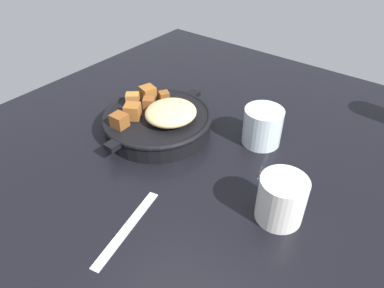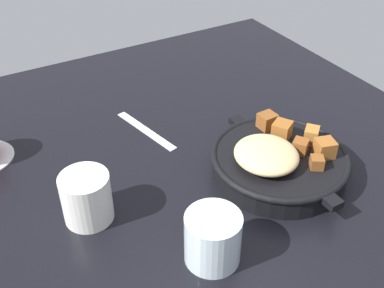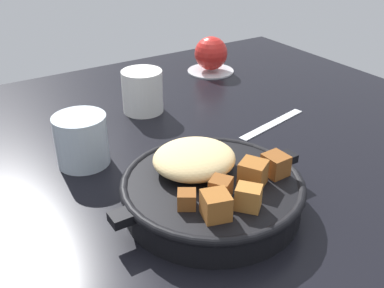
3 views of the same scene
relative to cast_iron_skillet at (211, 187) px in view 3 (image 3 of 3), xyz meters
The scene contains 7 objects.
ground_plane 12.82cm from the cast_iron_skillet, 71.04° to the left, with size 114.53×100.65×2.40cm, color black.
cast_iron_skillet is the anchor object (origin of this frame).
saucer_plate 53.43cm from the cast_iron_skillet, 55.51° to the left, with size 11.04×11.04×0.60cm, color #B7BABF.
red_apple 53.38cm from the cast_iron_skillet, 55.51° to the left, with size 7.77×7.77×7.77cm, color red.
butter_knife 27.56cm from the cast_iron_skillet, 31.25° to the left, with size 17.07×1.60×0.36cm, color silver.
ceramic_mug_white 32.81cm from the cast_iron_skillet, 78.88° to the left, with size 7.72×7.72×8.12cm, color silver.
water_glass_short 22.28cm from the cast_iron_skillet, 117.40° to the left, with size 8.07×8.07×7.90cm, color silver.
Camera 3 is at (-31.56, -50.47, 35.59)cm, focal length 41.31 mm.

